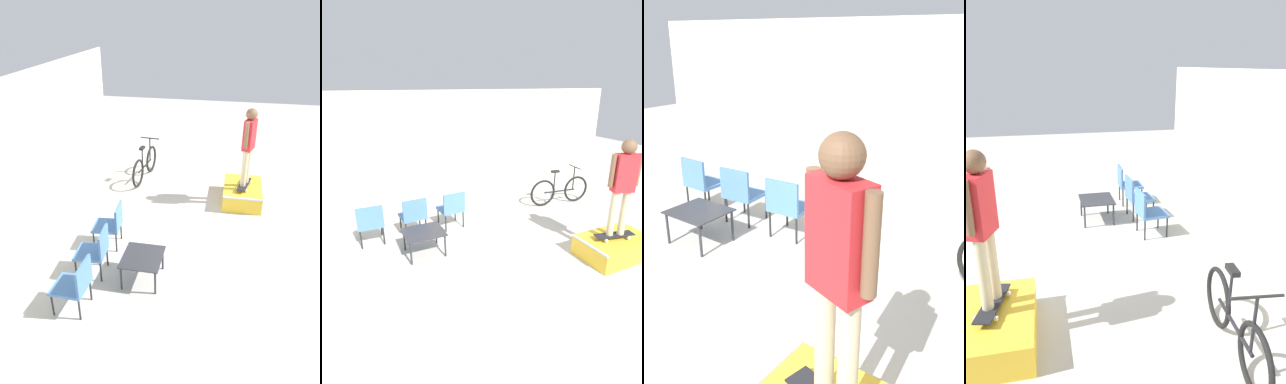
# 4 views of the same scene
# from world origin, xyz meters

# --- Properties ---
(ground_plane) EXTENTS (24.00, 24.00, 0.00)m
(ground_plane) POSITION_xyz_m (0.00, 0.00, 0.00)
(ground_plane) COLOR #B7B2A8
(house_wall_back) EXTENTS (12.00, 0.06, 3.00)m
(house_wall_back) POSITION_xyz_m (0.00, 4.29, 1.50)
(house_wall_back) COLOR beige
(house_wall_back) RESTS_ON ground_plane
(person_skater) EXTENTS (0.55, 0.31, 1.80)m
(person_skater) POSITION_xyz_m (1.64, -0.68, 1.55)
(person_skater) COLOR #C6B793
(person_skater) RESTS_ON skateboard_on_ramp
(coffee_table) EXTENTS (0.76, 0.68, 0.47)m
(coffee_table) POSITION_xyz_m (-1.59, 1.01, 0.42)
(coffee_table) COLOR #2D2D33
(coffee_table) RESTS_ON ground_plane
(patio_chair_left) EXTENTS (0.53, 0.53, 0.89)m
(patio_chair_left) POSITION_xyz_m (-2.47, 1.85, 0.50)
(patio_chair_left) COLOR black
(patio_chair_left) RESTS_ON ground_plane
(patio_chair_center) EXTENTS (0.56, 0.56, 0.89)m
(patio_chair_center) POSITION_xyz_m (-1.58, 1.85, 0.50)
(patio_chair_center) COLOR black
(patio_chair_center) RESTS_ON ground_plane
(patio_chair_right) EXTENTS (0.56, 0.56, 0.89)m
(patio_chair_right) POSITION_xyz_m (-0.70, 1.85, 0.50)
(patio_chair_right) COLOR black
(patio_chair_right) RESTS_ON ground_plane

